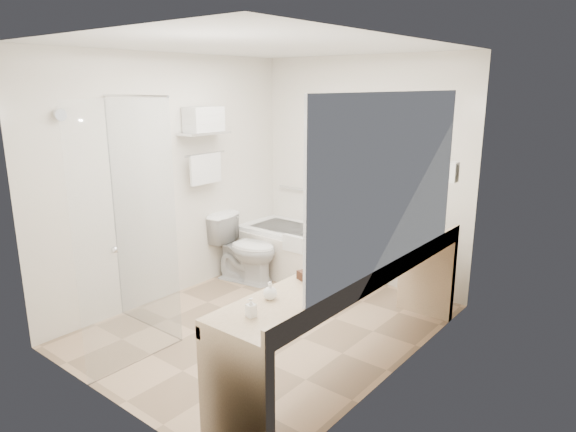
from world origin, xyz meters
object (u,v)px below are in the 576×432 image
Objects in this scene: toilet at (245,249)px; water_bottle_left at (414,220)px; bathtub at (305,254)px; amenity_basket at (311,277)px; vanity_counter at (355,294)px.

water_bottle_left reaches higher than toilet.
toilet is 1.96m from water_bottle_left.
amenity_basket is at bearing -52.09° from bathtub.
amenity_basket is at bearing -89.15° from water_bottle_left.
bathtub is 2.09m from vanity_counter.
vanity_counter reaches higher than amenity_basket.
amenity_basket is (1.41, -1.82, 0.61)m from bathtub.
vanity_counter is 0.50m from amenity_basket.
bathtub is at bearing -49.56° from toilet.
toilet is at bearing 156.71° from vanity_counter.
toilet is (-1.97, 0.85, -0.26)m from vanity_counter.
bathtub is at bearing 137.65° from vanity_counter.
bathtub is 1.55m from water_bottle_left.
toilet is 3.91× the size of water_bottle_left.
bathtub is 0.59× the size of vanity_counter.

